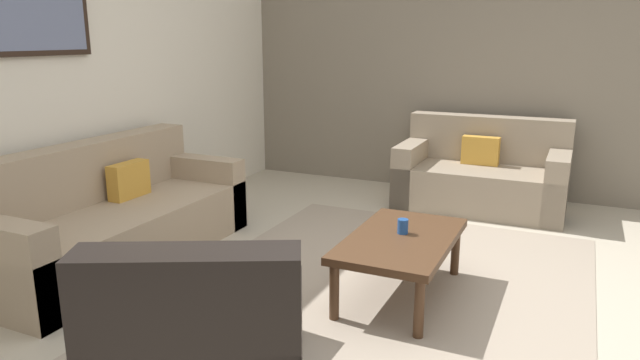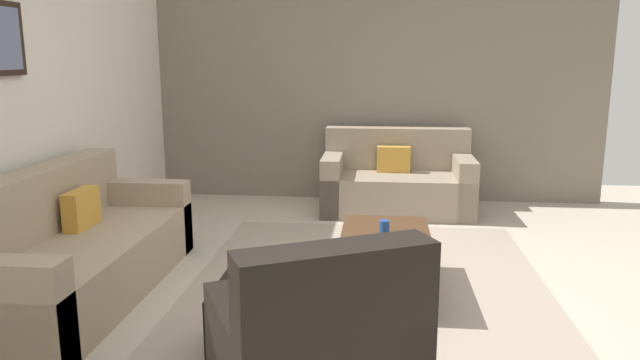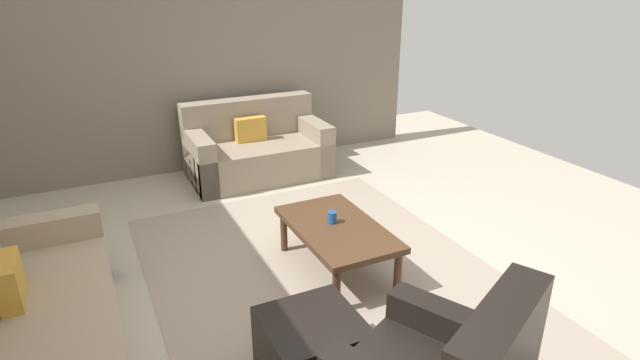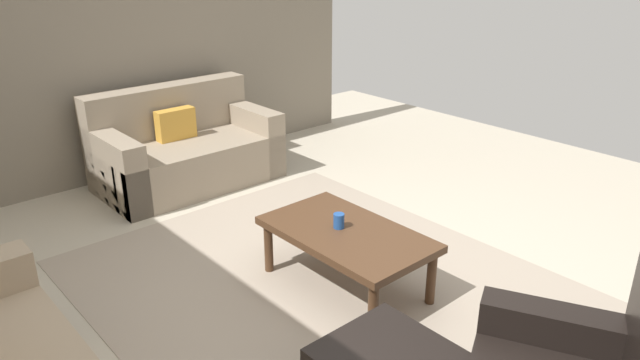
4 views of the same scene
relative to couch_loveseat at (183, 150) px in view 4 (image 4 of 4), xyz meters
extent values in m
plane|color=#B2A893|center=(-2.45, 0.26, -0.30)|extent=(8.00, 8.00, 0.00)
cube|color=slate|center=(0.55, 0.26, 1.10)|extent=(0.12, 5.20, 2.80)
cube|color=gray|center=(-2.45, 0.26, -0.29)|extent=(3.54, 2.62, 0.01)
cube|color=gray|center=(-0.10, 0.00, -0.09)|extent=(0.90, 1.59, 0.42)
cube|color=gray|center=(0.23, 0.00, 0.14)|extent=(0.24, 1.59, 0.88)
cube|color=gray|center=(-0.10, 0.70, 0.01)|extent=(0.90, 0.20, 0.62)
cube|color=gray|center=(-0.10, -0.70, 0.01)|extent=(0.90, 0.20, 0.62)
cube|color=gold|center=(0.01, 0.04, 0.26)|extent=(0.12, 0.36, 0.28)
cylinder|color=#472D1C|center=(-2.84, -0.12, -0.12)|extent=(0.06, 0.06, 0.36)
cylinder|color=#472D1C|center=(-1.86, -0.12, -0.12)|extent=(0.06, 0.06, 0.36)
cylinder|color=#472D1C|center=(-2.84, 0.40, -0.12)|extent=(0.06, 0.06, 0.36)
cylinder|color=#472D1C|center=(-1.86, 0.40, -0.12)|extent=(0.06, 0.06, 0.36)
cube|color=#472D1C|center=(-2.35, 0.14, 0.09)|extent=(1.10, 0.64, 0.05)
cylinder|color=#1E478C|center=(-2.29, 0.15, 0.16)|extent=(0.07, 0.07, 0.10)
camera|label=1|loc=(-5.76, -0.85, 1.37)|focal=32.21mm
camera|label=2|loc=(-6.42, 0.20, 1.36)|focal=33.38mm
camera|label=3|loc=(-5.54, 1.85, 1.98)|focal=28.78mm
camera|label=4|loc=(-4.73, 2.46, 1.81)|focal=32.89mm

